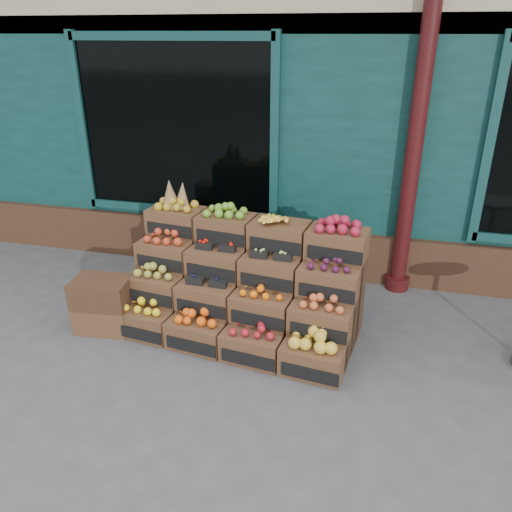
# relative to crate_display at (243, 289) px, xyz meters

# --- Properties ---
(ground) EXTENTS (60.00, 60.00, 0.00)m
(ground) POSITION_rel_crate_display_xyz_m (0.35, -0.75, -0.44)
(ground) COLOR #4A4A4D
(ground) RESTS_ON ground
(shop_facade) EXTENTS (12.00, 6.24, 4.80)m
(shop_facade) POSITION_rel_crate_display_xyz_m (0.35, 4.36, 1.95)
(shop_facade) COLOR #103937
(shop_facade) RESTS_ON ground
(crate_display) EXTENTS (2.41, 1.38, 1.44)m
(crate_display) POSITION_rel_crate_display_xyz_m (0.00, 0.00, 0.00)
(crate_display) COLOR #543621
(crate_display) RESTS_ON ground
(spare_crates) EXTENTS (0.60, 0.45, 0.56)m
(spare_crates) POSITION_rel_crate_display_xyz_m (-1.38, -0.38, -0.16)
(spare_crates) COLOR #543621
(spare_crates) RESTS_ON ground
(shopkeeper) EXTENTS (0.77, 0.53, 2.03)m
(shopkeeper) POSITION_rel_crate_display_xyz_m (-0.83, 1.85, 0.57)
(shopkeeper) COLOR #1D6623
(shopkeeper) RESTS_ON ground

